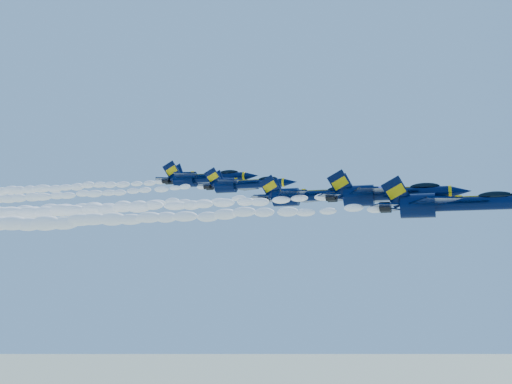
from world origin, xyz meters
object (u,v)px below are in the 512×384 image
(jet_third, at_px, (309,196))
(jet_fourth, at_px, (244,184))
(jet_lead, at_px, (451,204))
(jet_second, at_px, (387,194))
(jet_fifth, at_px, (204,178))

(jet_third, xyz_separation_m, jet_fourth, (-14.45, 12.17, 4.22))
(jet_third, relative_size, jet_fourth, 1.04)
(jet_lead, xyz_separation_m, jet_fourth, (-34.19, 23.41, 7.47))
(jet_lead, bearing_deg, jet_fourth, 145.60)
(jet_second, height_order, jet_third, jet_third)
(jet_fifth, bearing_deg, jet_fourth, -33.54)
(jet_second, bearing_deg, jet_fifth, 146.26)
(jet_second, xyz_separation_m, jet_fifth, (-37.11, 24.78, 7.95))
(jet_second, bearing_deg, jet_lead, -36.30)
(jet_third, distance_m, jet_fourth, 19.36)
(jet_third, bearing_deg, jet_fourth, 139.90)
(jet_lead, height_order, jet_third, jet_third)
(jet_lead, height_order, jet_second, jet_second)
(jet_lead, xyz_separation_m, jet_fifth, (-44.99, 30.57, 10.24))
(jet_second, relative_size, jet_third, 1.06)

